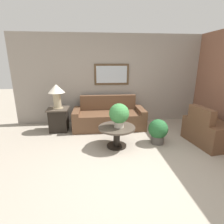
{
  "coord_description": "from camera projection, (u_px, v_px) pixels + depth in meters",
  "views": [
    {
      "loc": [
        -0.91,
        -2.56,
        1.83
      ],
      "look_at": [
        -0.5,
        1.64,
        0.6
      ],
      "focal_mm": 28.0,
      "sensor_mm": 36.0,
      "label": 1
    }
  ],
  "objects": [
    {
      "name": "table_lamp",
      "position": [
        56.0,
        92.0,
        4.53
      ],
      "size": [
        0.43,
        0.43,
        0.64
      ],
      "color": "tan",
      "rests_on": "side_table"
    },
    {
      "name": "coffee_table",
      "position": [
        117.0,
        132.0,
        3.82
      ],
      "size": [
        0.8,
        0.8,
        0.47
      ],
      "color": "black",
      "rests_on": "ground_plane"
    },
    {
      "name": "side_table",
      "position": [
        59.0,
        119.0,
        4.74
      ],
      "size": [
        0.54,
        0.54,
        0.63
      ],
      "color": "black",
      "rests_on": "ground_plane"
    },
    {
      "name": "wall_back",
      "position": [
        125.0,
        79.0,
        5.29
      ],
      "size": [
        6.53,
        0.09,
        2.6
      ],
      "color": "gray",
      "rests_on": "ground_plane"
    },
    {
      "name": "ground_plane",
      "position": [
        150.0,
        170.0,
        3.05
      ],
      "size": [
        20.0,
        20.0,
        0.0
      ],
      "primitive_type": "plane",
      "color": "gray"
    },
    {
      "name": "couch_main",
      "position": [
        109.0,
        117.0,
        4.98
      ],
      "size": [
        1.98,
        0.85,
        0.88
      ],
      "color": "brown",
      "rests_on": "ground_plane"
    },
    {
      "name": "potted_plant_floor",
      "position": [
        158.0,
        131.0,
        3.99
      ],
      "size": [
        0.45,
        0.45,
        0.57
      ],
      "color": "#4C4742",
      "rests_on": "ground_plane"
    },
    {
      "name": "potted_plant_on_table",
      "position": [
        119.0,
        114.0,
        3.68
      ],
      "size": [
        0.43,
        0.43,
        0.52
      ],
      "color": "beige",
      "rests_on": "coffee_table"
    },
    {
      "name": "armchair",
      "position": [
        211.0,
        132.0,
        3.99
      ],
      "size": [
        1.01,
        1.15,
        0.88
      ],
      "rotation": [
        0.0,
        0.0,
        1.71
      ],
      "color": "brown",
      "rests_on": "ground_plane"
    }
  ]
}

